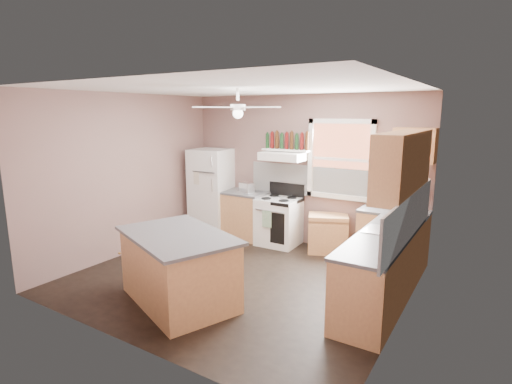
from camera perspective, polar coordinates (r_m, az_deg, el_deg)
The scene contains 32 objects.
floor at distance 5.97m, azimuth -2.39°, elevation -12.23°, with size 4.50×4.50×0.00m, color black.
ceiling at distance 5.48m, azimuth -2.63°, elevation 14.60°, with size 4.50×4.50×0.00m, color white.
wall_back at distance 7.31m, azimuth 6.51°, elevation 3.10°, with size 4.50×0.05×2.70m, color #795A53.
wall_right at distance 4.70m, azimuth 21.04°, elevation -2.16°, with size 0.05×4.00×2.70m, color #795A53.
wall_left at distance 7.09m, azimuth -17.87°, elevation 2.38°, with size 0.05×4.00×2.70m, color #795A53.
backsplash_back at distance 7.12m, azimuth 9.61°, elevation 1.37°, with size 2.90×0.03×0.55m, color white.
backsplash_right at distance 5.04m, azimuth 21.12°, elevation -3.35°, with size 0.03×2.60×0.55m, color white.
window_view at distance 6.95m, azimuth 12.00°, elevation 4.58°, with size 1.00×0.02×1.20m, color brown.
window_frame at distance 6.93m, azimuth 11.92°, elevation 4.56°, with size 1.16×0.07×1.36m, color white.
refrigerator at distance 7.99m, azimuth -6.38°, elevation 0.09°, with size 0.71×0.69×1.68m, color white.
base_cabinet_left at distance 7.73m, azimuth -1.82°, elevation -3.35°, with size 0.90×0.60×0.86m, color #AE7548.
counter_left at distance 7.63m, azimuth -1.84°, elevation -0.08°, with size 0.92×0.62×0.04m, color #48484B.
toaster at distance 7.53m, azimuth -1.34°, elevation 0.63°, with size 0.28×0.16×0.18m, color silver.
stove at distance 7.31m, azimuth 3.26°, elevation -4.23°, with size 0.71×0.64×0.86m, color white.
range_hood at distance 7.13m, azimuth 3.93°, elevation 5.13°, with size 0.78×0.50×0.14m, color white.
bottle_shelf at distance 7.23m, azimuth 4.39°, elevation 6.00°, with size 0.90×0.26×0.03m, color white.
cart at distance 7.03m, azimuth 10.22°, elevation -5.86°, with size 0.66×0.44×0.66m, color #AE7548.
base_cabinet_corner at distance 6.65m, azimuth 18.89°, elevation -6.41°, with size 1.00×0.60×0.86m, color #AE7548.
base_cabinet_right at distance 5.32m, azimuth 17.48°, elevation -10.78°, with size 0.60×2.20×0.86m, color #AE7548.
counter_corner at distance 6.53m, azimuth 19.15°, elevation -2.64°, with size 1.02×0.62×0.04m, color #48484B.
counter_right at distance 5.17m, azimuth 17.67°, elevation -6.14°, with size 0.62×2.22×0.04m, color #48484B.
sink at distance 5.36m, azimuth 18.22°, elevation -5.41°, with size 0.55×0.45×0.03m, color silver.
faucet at distance 5.30m, azimuth 19.95°, elevation -4.85°, with size 0.03×0.03×0.14m, color silver.
upper_cabinet_right at distance 5.15m, azimuth 20.34°, elevation 3.87°, with size 0.33×1.80×0.76m, color #AE7548.
upper_cabinet_corner at distance 6.47m, azimuth 21.73°, elevation 6.22°, with size 0.60×0.33×0.52m, color #AE7548.
paper_towel at distance 6.56m, azimuth 22.39°, elevation 0.48°, with size 0.12×0.12×0.26m, color white.
island at distance 5.24m, azimuth -10.96°, elevation -10.80°, with size 1.52×0.96×0.86m, color #AE7548.
island_top at distance 5.09m, azimuth -11.15°, elevation -6.10°, with size 1.61×1.05×0.04m, color #48484B.
ceiling_fan_hub at distance 5.48m, azimuth -2.61°, elevation 11.99°, with size 0.20×0.20×0.08m, color white.
soap_bottle at distance 4.92m, azimuth 18.61°, elevation -5.52°, with size 0.08×0.09×0.22m, color silver.
red_caddy at distance 5.85m, azimuth 20.05°, elevation -3.57°, with size 0.18×0.12×0.10m, color #A90E17.
wine_bottles at distance 7.22m, azimuth 4.44°, elevation 7.27°, with size 0.86×0.06×0.31m.
Camera 1 is at (3.10, -4.51, 2.38)m, focal length 28.00 mm.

